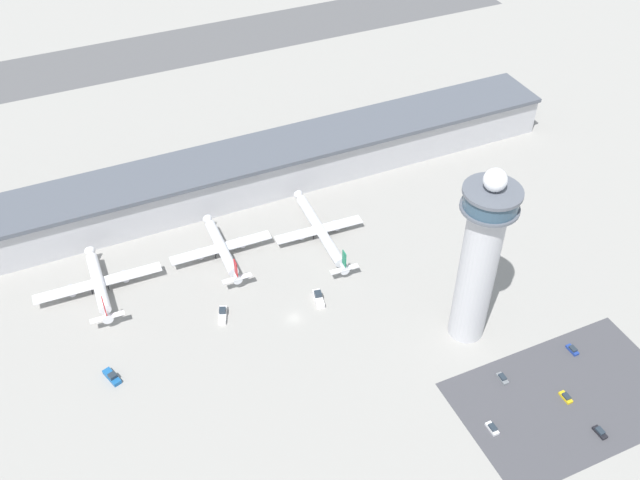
# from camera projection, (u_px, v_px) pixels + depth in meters

# --- Properties ---
(ground_plane) EXTENTS (1000.00, 1000.00, 0.00)m
(ground_plane) POSITION_uv_depth(u_px,v_px,m) (294.00, 318.00, 227.03)
(ground_plane) COLOR gray
(terminal_building) EXTENTS (272.76, 25.00, 16.92)m
(terminal_building) POSITION_uv_depth(u_px,v_px,m) (223.00, 178.00, 269.47)
(terminal_building) COLOR #B2B2B7
(terminal_building) RESTS_ON ground
(runway_strip) EXTENTS (409.14, 44.00, 0.01)m
(runway_strip) POSITION_uv_depth(u_px,v_px,m) (144.00, 54.00, 364.41)
(runway_strip) COLOR #515154
(runway_strip) RESTS_ON ground
(control_tower) EXTENTS (16.22, 16.22, 61.63)m
(control_tower) POSITION_uv_depth(u_px,v_px,m) (480.00, 257.00, 202.82)
(control_tower) COLOR #BCBCC1
(control_tower) RESTS_ON ground
(parking_lot_surface) EXTENTS (64.00, 40.00, 0.01)m
(parking_lot_surface) POSITION_uv_depth(u_px,v_px,m) (568.00, 398.00, 203.78)
(parking_lot_surface) COLOR #424247
(parking_lot_surface) RESTS_ON ground
(airplane_gate_alpha) EXTENTS (41.67, 34.98, 12.19)m
(airplane_gate_alpha) POSITION_uv_depth(u_px,v_px,m) (98.00, 283.00, 233.26)
(airplane_gate_alpha) COLOR white
(airplane_gate_alpha) RESTS_ON ground
(airplane_gate_bravo) EXTENTS (35.98, 35.21, 11.73)m
(airplane_gate_bravo) POSITION_uv_depth(u_px,v_px,m) (222.00, 248.00, 246.32)
(airplane_gate_bravo) COLOR silver
(airplane_gate_bravo) RESTS_ON ground
(airplane_gate_charlie) EXTENTS (32.83, 45.84, 11.32)m
(airplane_gate_charlie) POSITION_uv_depth(u_px,v_px,m) (320.00, 230.00, 254.05)
(airplane_gate_charlie) COLOR silver
(airplane_gate_charlie) RESTS_ON ground
(service_truck_catering) EXTENTS (3.90, 7.92, 3.11)m
(service_truck_catering) POSITION_uv_depth(u_px,v_px,m) (318.00, 298.00, 232.34)
(service_truck_catering) COLOR black
(service_truck_catering) RESTS_ON ground
(service_truck_fuel) EXTENTS (4.80, 7.41, 2.96)m
(service_truck_fuel) POSITION_uv_depth(u_px,v_px,m) (223.00, 314.00, 226.95)
(service_truck_fuel) COLOR black
(service_truck_fuel) RESTS_ON ground
(service_truck_baggage) EXTENTS (4.52, 7.38, 2.42)m
(service_truck_baggage) POSITION_uv_depth(u_px,v_px,m) (112.00, 377.00, 208.55)
(service_truck_baggage) COLOR black
(service_truck_baggage) RESTS_ON ground
(car_silver_sedan) EXTENTS (1.81, 4.30, 1.48)m
(car_silver_sedan) POSITION_uv_depth(u_px,v_px,m) (502.00, 378.00, 208.47)
(car_silver_sedan) COLOR black
(car_silver_sedan) RESTS_ON ground
(car_maroon_suv) EXTENTS (1.98, 4.44, 1.40)m
(car_maroon_suv) POSITION_uv_depth(u_px,v_px,m) (600.00, 432.00, 194.72)
(car_maroon_suv) COLOR black
(car_maroon_suv) RESTS_ON ground
(car_blue_compact) EXTENTS (1.91, 4.35, 1.50)m
(car_blue_compact) POSITION_uv_depth(u_px,v_px,m) (492.00, 428.00, 195.60)
(car_blue_compact) COLOR black
(car_blue_compact) RESTS_ON ground
(car_red_hatchback) EXTENTS (1.82, 4.35, 1.53)m
(car_red_hatchback) POSITION_uv_depth(u_px,v_px,m) (572.00, 350.00, 216.58)
(car_red_hatchback) COLOR black
(car_red_hatchback) RESTS_ON ground
(car_green_van) EXTENTS (1.82, 4.34, 1.40)m
(car_green_van) POSITION_uv_depth(u_px,v_px,m) (566.00, 397.00, 203.45)
(car_green_van) COLOR black
(car_green_van) RESTS_ON ground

